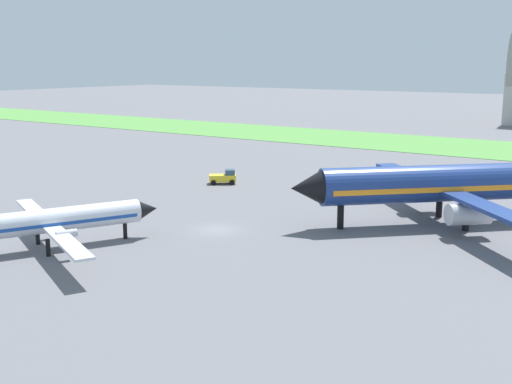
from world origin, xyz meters
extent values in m
plane|color=slate|center=(0.00, 0.00, 0.00)|extent=(600.00, 600.00, 0.00)
cube|color=#549342|center=(0.00, 77.26, 0.04)|extent=(360.00, 28.00, 0.08)
cylinder|color=navy|center=(17.11, 14.52, 4.26)|extent=(20.02, 19.97, 3.75)
cone|color=black|center=(7.46, 4.90, 4.26)|extent=(5.01, 5.01, 3.67)
cube|color=orange|center=(17.11, 14.52, 3.98)|extent=(19.10, 19.06, 0.52)
cube|color=navy|center=(23.37, 9.21, 3.60)|extent=(13.24, 13.26, 0.37)
cube|color=navy|center=(11.82, 20.79, 3.60)|extent=(13.24, 13.26, 0.37)
cylinder|color=#B7BABF|center=(21.29, 11.30, 2.26)|extent=(4.35, 4.35, 2.06)
cylinder|color=#B7BABF|center=(13.90, 18.71, 2.26)|extent=(4.35, 4.35, 2.06)
cylinder|color=black|center=(9.87, 7.30, 1.19)|extent=(0.67, 0.67, 2.38)
cylinder|color=black|center=(20.40, 13.64, 1.19)|extent=(0.67, 0.67, 2.38)
cylinder|color=black|center=(16.24, 17.81, 1.19)|extent=(0.67, 0.67, 2.38)
cylinder|color=silver|center=(-7.75, -13.44, 2.58)|extent=(8.59, 14.93, 2.15)
cone|color=black|center=(-4.06, -5.66, 2.58)|extent=(2.83, 2.85, 2.11)
cube|color=#19479E|center=(-7.75, -13.44, 2.42)|extent=(8.26, 14.17, 0.30)
cube|color=silver|center=(-13.28, -11.29, 2.21)|extent=(11.34, 6.44, 0.22)
cube|color=silver|center=(-2.59, -16.37, 2.21)|extent=(11.34, 6.44, 0.22)
cylinder|color=#B7BABF|center=(-11.10, -11.66, 2.21)|extent=(1.36, 1.85, 0.69)
cylinder|color=#B7BABF|center=(-4.25, -14.91, 2.21)|extent=(1.36, 1.85, 0.69)
cylinder|color=black|center=(-4.98, -7.61, 0.75)|extent=(0.39, 0.39, 1.51)
cylinder|color=black|center=(-10.14, -13.50, 0.75)|extent=(0.39, 0.39, 1.51)
cylinder|color=black|center=(-6.29, -15.33, 0.75)|extent=(0.39, 0.39, 1.51)
cube|color=yellow|center=(-14.60, 19.75, 0.80)|extent=(3.92, 3.68, 0.90)
cube|color=#334C60|center=(-13.82, 20.39, 1.60)|extent=(1.96, 1.99, 0.70)
cylinder|color=black|center=(-14.20, 21.25, 0.35)|extent=(0.70, 0.64, 0.70)
cylinder|color=black|center=(-13.06, 19.86, 0.35)|extent=(0.70, 0.64, 0.70)
cylinder|color=black|center=(-16.15, 19.64, 0.35)|extent=(0.70, 0.64, 0.70)
cylinder|color=black|center=(-15.00, 18.25, 0.35)|extent=(0.70, 0.64, 0.70)
camera|label=1|loc=(38.65, -48.77, 16.32)|focal=45.33mm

